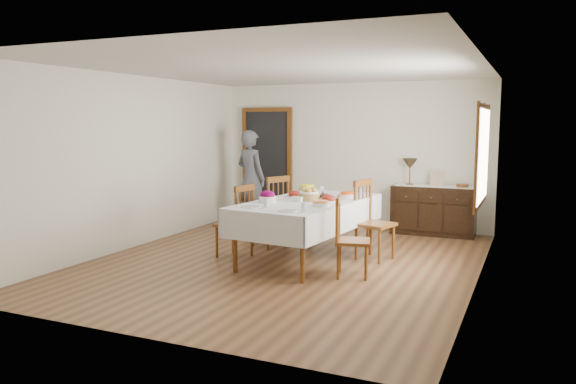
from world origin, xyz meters
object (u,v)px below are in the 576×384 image
at_px(chair_left_near, 237,221).
at_px(person, 251,175).
at_px(sideboard, 433,210).
at_px(chair_right_near, 349,237).
at_px(chair_right_far, 372,219).
at_px(table_lamp, 410,165).
at_px(chair_left_far, 272,211).
at_px(dining_table, 307,207).

height_order(chair_left_near, person, person).
bearing_deg(sideboard, chair_right_near, -99.52).
bearing_deg(chair_right_far, person, 76.25).
xyz_separation_m(person, table_lamp, (2.80, 0.49, 0.24)).
relative_size(chair_left_near, chair_left_far, 0.94).
distance_m(sideboard, table_lamp, 0.87).
height_order(chair_left_near, chair_right_near, chair_left_near).
distance_m(chair_left_far, chair_right_near, 1.93).
xyz_separation_m(dining_table, chair_left_far, (-0.80, 0.54, -0.18)).
height_order(sideboard, person, person).
bearing_deg(chair_left_near, dining_table, 116.42).
bearing_deg(chair_left_far, chair_left_near, 13.29).
relative_size(chair_right_far, person, 0.59).
bearing_deg(table_lamp, chair_right_near, -91.87).
xyz_separation_m(chair_right_near, chair_right_far, (0.01, 1.00, 0.06)).
bearing_deg(chair_left_near, sideboard, 151.75).
xyz_separation_m(dining_table, person, (-1.93, 2.02, 0.20)).
bearing_deg(chair_right_far, chair_left_far, 102.46).
bearing_deg(chair_left_near, table_lamp, 157.34).
distance_m(dining_table, table_lamp, 2.69).
distance_m(chair_left_near, chair_left_far, 0.82).
bearing_deg(sideboard, chair_left_near, -129.03).
bearing_deg(person, sideboard, -153.18).
height_order(dining_table, person, person).
distance_m(chair_left_near, chair_right_near, 1.75).
height_order(dining_table, chair_left_near, chair_left_near).
height_order(chair_left_far, person, person).
xyz_separation_m(chair_left_near, chair_right_near, (1.73, -0.30, -0.02)).
bearing_deg(chair_left_far, table_lamp, 163.60).
bearing_deg(sideboard, table_lamp, 179.68).
bearing_deg(dining_table, chair_right_near, -29.96).
distance_m(dining_table, chair_left_far, 0.98).
relative_size(chair_left_far, chair_right_far, 0.99).
xyz_separation_m(chair_left_near, sideboard, (2.24, 2.77, -0.11)).
bearing_deg(dining_table, chair_left_far, 152.24).
bearing_deg(chair_left_near, chair_left_far, 179.98).
distance_m(chair_right_near, chair_right_far, 1.00).
xyz_separation_m(chair_left_near, person, (-0.97, 2.28, 0.41)).
xyz_separation_m(dining_table, chair_left_near, (-0.95, -0.27, -0.21)).
bearing_deg(chair_left_near, person, -146.11).
relative_size(chair_right_far, table_lamp, 2.40).
xyz_separation_m(chair_left_near, chair_right_far, (1.74, 0.70, 0.03)).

